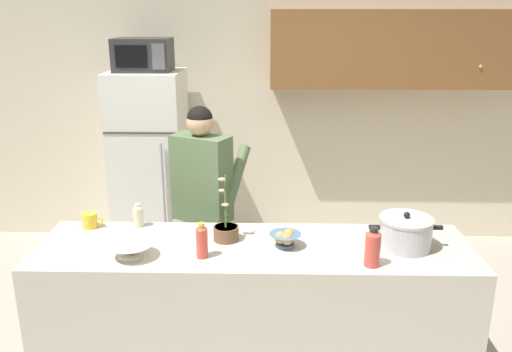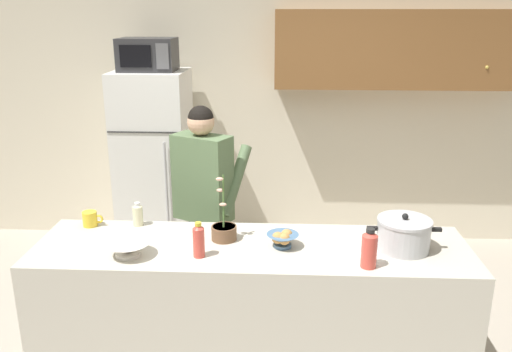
# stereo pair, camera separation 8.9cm
# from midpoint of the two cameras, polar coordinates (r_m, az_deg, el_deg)

# --- Properties ---
(back_wall_unit) EXTENTS (6.00, 0.48, 2.60)m
(back_wall_unit) POSITION_cam_midpoint_polar(r_m,az_deg,el_deg) (5.11, 4.37, 8.48)
(back_wall_unit) COLOR beige
(back_wall_unit) RESTS_ON ground
(kitchen_island) EXTENTS (2.53, 0.68, 0.92)m
(kitchen_island) POSITION_cam_midpoint_polar(r_m,az_deg,el_deg) (3.31, 0.32, -14.77)
(kitchen_island) COLOR beige
(kitchen_island) RESTS_ON ground
(refrigerator) EXTENTS (0.64, 0.68, 1.71)m
(refrigerator) POSITION_cam_midpoint_polar(r_m,az_deg,el_deg) (4.97, -10.34, 1.25)
(refrigerator) COLOR white
(refrigerator) RESTS_ON ground
(microwave) EXTENTS (0.48, 0.37, 0.28)m
(microwave) POSITION_cam_midpoint_polar(r_m,az_deg,el_deg) (4.77, -11.06, 12.75)
(microwave) COLOR #2D2D30
(microwave) RESTS_ON refrigerator
(person_near_pot) EXTENTS (0.60, 0.56, 1.60)m
(person_near_pot) POSITION_cam_midpoint_polar(r_m,az_deg,el_deg) (3.79, -4.99, -1.51)
(person_near_pot) COLOR #33384C
(person_near_pot) RESTS_ON ground
(cooking_pot) EXTENTS (0.42, 0.31, 0.22)m
(cooking_pot) POSITION_cam_midpoint_polar(r_m,az_deg,el_deg) (3.14, 16.42, -6.02)
(cooking_pot) COLOR silver
(cooking_pot) RESTS_ON kitchen_island
(coffee_mug) EXTENTS (0.13, 0.09, 0.10)m
(coffee_mug) POSITION_cam_midpoint_polar(r_m,az_deg,el_deg) (3.48, -16.75, -4.45)
(coffee_mug) COLOR yellow
(coffee_mug) RESTS_ON kitchen_island
(bread_bowl) EXTENTS (0.19, 0.19, 0.10)m
(bread_bowl) POSITION_cam_midpoint_polar(r_m,az_deg,el_deg) (3.05, 3.74, -6.79)
(bread_bowl) COLOR #4C7299
(bread_bowl) RESTS_ON kitchen_island
(empty_bowl) EXTENTS (0.25, 0.25, 0.08)m
(empty_bowl) POSITION_cam_midpoint_polar(r_m,az_deg,el_deg) (3.02, -12.85, -7.60)
(empty_bowl) COLOR white
(empty_bowl) RESTS_ON kitchen_island
(bottle_near_edge) EXTENTS (0.06, 0.06, 0.15)m
(bottle_near_edge) POSITION_cam_midpoint_polar(r_m,az_deg,el_deg) (3.41, -11.91, -4.05)
(bottle_near_edge) COLOR beige
(bottle_near_edge) RESTS_ON kitchen_island
(bottle_mid_counter) EXTENTS (0.06, 0.06, 0.20)m
(bottle_mid_counter) POSITION_cam_midpoint_polar(r_m,az_deg,el_deg) (2.93, -5.33, -6.90)
(bottle_mid_counter) COLOR #D84C3F
(bottle_mid_counter) RESTS_ON kitchen_island
(bottle_far_corner) EXTENTS (0.08, 0.08, 0.22)m
(bottle_far_corner) POSITION_cam_midpoint_polar(r_m,az_deg,el_deg) (2.87, 13.00, -7.64)
(bottle_far_corner) COLOR #D84C3F
(bottle_far_corner) RESTS_ON kitchen_island
(potted_orchid) EXTENTS (0.15, 0.15, 0.40)m
(potted_orchid) POSITION_cam_midpoint_polar(r_m,az_deg,el_deg) (3.14, -2.67, -5.88)
(potted_orchid) COLOR brown
(potted_orchid) RESTS_ON kitchen_island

